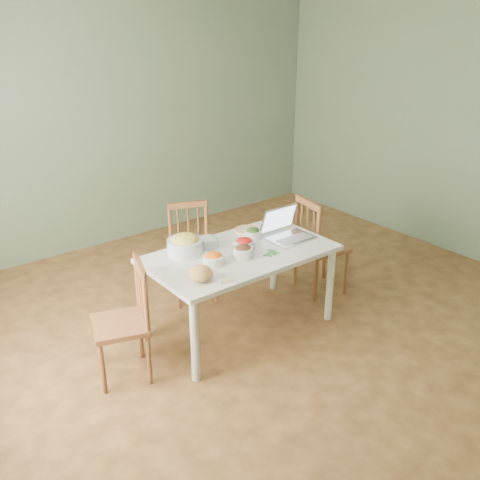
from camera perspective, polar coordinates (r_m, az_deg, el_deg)
floor at (r=4.60m, az=3.75°, el=-9.07°), size 5.00×5.00×0.00m
wall_back at (r=6.08m, az=-12.04°, el=12.27°), size 5.00×0.00×2.70m
wall_right at (r=5.98m, az=22.72°, el=10.81°), size 0.00×5.00×2.70m
dining_table at (r=4.44m, az=-0.00°, el=-5.24°), size 1.45×0.82×0.68m
chair_far at (r=4.87m, az=-4.87°, el=-1.44°), size 0.49×0.48×0.86m
chair_left at (r=3.94m, az=-12.29°, el=-8.24°), size 0.47×0.48×0.87m
chair_right at (r=5.04m, az=8.44°, el=-0.47°), size 0.45×0.47×0.91m
bread_boule at (r=3.83m, az=-4.07°, el=-3.46°), size 0.19×0.19×0.11m
butter_stick at (r=3.82m, az=-1.35°, el=-4.24°), size 0.10×0.06×0.03m
bowl_squash at (r=4.24m, az=-5.67°, el=-0.44°), size 0.35×0.35×0.16m
bowl_carrot at (r=4.07m, az=-2.74°, el=-1.92°), size 0.21×0.21×0.09m
bowl_onion at (r=4.37m, az=-3.34°, el=-0.12°), size 0.19×0.19×0.09m
bowl_mushroom at (r=4.17m, az=0.34°, el=-1.18°), size 0.17×0.17×0.10m
bowl_redpep at (r=4.30m, az=0.46°, el=-0.42°), size 0.20×0.20×0.10m
bowl_broccoli at (r=4.52m, az=1.30°, el=0.74°), size 0.18×0.18×0.09m
flatbread at (r=4.67m, az=0.75°, el=1.01°), size 0.23×0.23×0.02m
basil_bunch at (r=4.26m, az=3.08°, el=-1.30°), size 0.17×0.17×0.02m
laptop at (r=4.48m, az=5.36°, el=1.51°), size 0.36×0.32×0.24m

